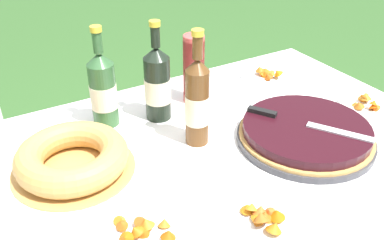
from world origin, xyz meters
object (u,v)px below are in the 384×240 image
Objects in this scene: juice_bottle_red at (157,84)px; snack_plate_left at (266,74)px; cider_bottle_green at (103,90)px; snack_plate_near at (263,220)px; serving_knife at (297,121)px; berry_tart at (306,133)px; cider_bottle_amber at (197,102)px; snack_plate_right at (367,105)px; cup_stack at (194,69)px; bundt_cake at (72,158)px; snack_plate_far at (144,232)px.

snack_plate_left is (0.49, 0.06, -0.11)m from juice_bottle_red.
snack_plate_near is at bearing -75.95° from cider_bottle_green.
serving_knife reaches higher than snack_plate_left.
berry_tart is at bearing -113.88° from snack_plate_left.
cider_bottle_amber is at bearing 83.23° from snack_plate_near.
snack_plate_near is 0.70m from snack_plate_right.
cider_bottle_green is 0.99× the size of juice_bottle_red.
serving_knife is at bearing -27.80° from cider_bottle_amber.
berry_tart is at bearing 32.81° from snack_plate_near.
cider_bottle_amber reaches higher than cup_stack.
berry_tart is at bearing -40.05° from cider_bottle_green.
juice_bottle_red is (-0.31, 0.35, 0.09)m from berry_tart.
serving_knife is 1.64× the size of snack_plate_left.
berry_tart is at bearing -18.30° from bundt_cake.
cider_bottle_amber is at bearing -50.23° from cider_bottle_green.
snack_plate_right is at bearing -35.25° from cup_stack.
bundt_cake is (-0.64, 0.21, 0.01)m from berry_tart.
cup_stack is 0.16m from juice_bottle_red.
serving_knife reaches higher than berry_tart.
snack_plate_far is at bearing -109.08° from serving_knife.
snack_plate_right is (0.97, -0.17, -0.03)m from bundt_cake.
snack_plate_far is (-0.25, 0.10, -0.00)m from snack_plate_near.
cup_stack is (-0.16, 0.39, 0.09)m from berry_tart.
serving_knife is 1.02× the size of juice_bottle_red.
cup_stack reaches higher than berry_tart.
snack_plate_left is at bearing 27.88° from cider_bottle_amber.
berry_tart is 0.68m from bundt_cake.
snack_plate_near is (-0.04, -0.37, -0.12)m from cider_bottle_amber.
cider_bottle_green is at bearing 156.19° from snack_plate_right.
snack_plate_far is (-0.90, -0.15, -0.00)m from snack_plate_right.
snack_plate_right is at bearing -68.15° from snack_plate_left.
snack_plate_near is at bearing -52.99° from bundt_cake.
cider_bottle_green reaches higher than snack_plate_left.
berry_tart is 2.11× the size of snack_plate_right.
snack_plate_far is (-0.10, -0.50, -0.11)m from cider_bottle_green.
juice_bottle_red is at bearing 22.96° from bundt_cake.
cup_stack is 1.10× the size of snack_plate_far.
snack_plate_right is (0.60, -0.12, -0.12)m from cider_bottle_amber.
cider_bottle_green reaches higher than cup_stack.
serving_knife reaches higher than snack_plate_right.
cider_bottle_amber reaches higher than serving_knife.
serving_knife is at bearing -176.28° from snack_plate_right.
snack_plate_near is 0.94× the size of snack_plate_far.
bundt_cake reaches higher than snack_plate_right.
bundt_cake is 0.98m from snack_plate_right.
cup_stack is 0.26m from cider_bottle_amber.
juice_bottle_red is at bearing -169.47° from serving_knife.
cider_bottle_amber is 1.07× the size of juice_bottle_red.
snack_plate_near is (0.15, -0.61, -0.11)m from cider_bottle_green.
snack_plate_right is 0.89× the size of snack_plate_far.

